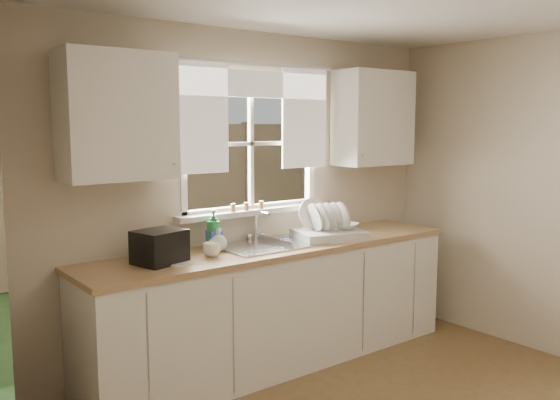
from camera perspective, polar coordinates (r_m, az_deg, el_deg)
room_walls at (r=3.17m, az=19.38°, el=-3.38°), size 3.62×4.02×2.50m
window at (r=4.59m, az=-2.69°, el=3.37°), size 1.38×0.16×1.06m
curtains at (r=4.53m, az=-2.34°, el=8.99°), size 1.50×0.03×0.81m
base_cabinets at (r=4.53m, az=-0.24°, el=-10.24°), size 3.00×0.62×0.87m
countertop at (r=4.41m, az=-0.24°, el=-4.60°), size 3.04×0.65×0.04m
upper_cabinet_left at (r=3.86m, az=-15.41°, el=7.78°), size 0.70×0.33×0.80m
upper_cabinet_right at (r=5.20m, az=8.97°, el=7.77°), size 0.70×0.33×0.80m
wall_outlet at (r=5.17m, az=5.45°, el=-0.73°), size 0.08×0.01×0.12m
sill_jars at (r=4.51m, az=-3.19°, el=-0.60°), size 0.30×0.04×0.06m
backyard at (r=10.78m, az=-20.77°, el=15.73°), size 20.00×10.00×6.13m
sink at (r=4.45m, az=-0.49°, el=-5.19°), size 0.88×0.52×0.40m
dish_rack at (r=4.64m, az=4.65°, el=-2.89°), size 0.59×0.51×0.32m
bowl at (r=4.70m, az=6.38°, el=-2.53°), size 0.25×0.25×0.05m
soap_bottle_a at (r=4.24m, az=-6.40°, el=-2.85°), size 0.12×0.12×0.29m
soap_bottle_b at (r=4.25m, az=-6.35°, el=-3.39°), size 0.10×0.10×0.21m
soap_bottle_c at (r=4.21m, az=-5.99°, el=-3.82°), size 0.15×0.15×0.16m
saucer at (r=3.88m, az=-9.68°, el=-5.99°), size 0.18×0.18×0.01m
cup at (r=4.05m, az=-6.60°, el=-4.77°), size 0.14×0.14×0.09m
black_appliance at (r=3.89m, az=-11.51°, el=-4.44°), size 0.35×0.32×0.22m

